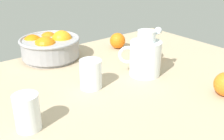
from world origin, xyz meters
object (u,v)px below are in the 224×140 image
at_px(juice_glass, 91,76).
at_px(loose_orange_2, 118,41).
at_px(fruit_bowl, 49,47).
at_px(juice_pitcher, 145,59).
at_px(second_glass, 27,113).
at_px(loose_orange_0, 149,50).

relative_size(juice_glass, loose_orange_2, 1.34).
height_order(fruit_bowl, loose_orange_2, fruit_bowl).
bearing_deg(fruit_bowl, juice_pitcher, -60.32).
height_order(fruit_bowl, juice_glass, fruit_bowl).
bearing_deg(loose_orange_2, second_glass, -148.72).
distance_m(loose_orange_0, loose_orange_2, 0.19).
relative_size(fruit_bowl, loose_orange_0, 3.10).
distance_m(second_glass, loose_orange_2, 0.66).
xyz_separation_m(fruit_bowl, loose_orange_2, (0.31, -0.07, -0.02)).
relative_size(juice_pitcher, loose_orange_2, 2.41).
height_order(juice_glass, second_glass, same).
xyz_separation_m(juice_pitcher, loose_orange_0, (0.12, 0.10, -0.02)).
relative_size(juice_glass, second_glass, 1.00).
height_order(fruit_bowl, loose_orange_0, fruit_bowl).
bearing_deg(second_glass, juice_pitcher, 7.24).
relative_size(juice_pitcher, loose_orange_0, 2.16).
distance_m(juice_pitcher, loose_orange_2, 0.31).
xyz_separation_m(juice_pitcher, loose_orange_2, (0.11, 0.29, -0.03)).
distance_m(juice_glass, loose_orange_2, 0.41).
bearing_deg(fruit_bowl, juice_glass, -91.74).
height_order(loose_orange_0, loose_orange_2, loose_orange_0).
bearing_deg(juice_pitcher, juice_glass, 171.14).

